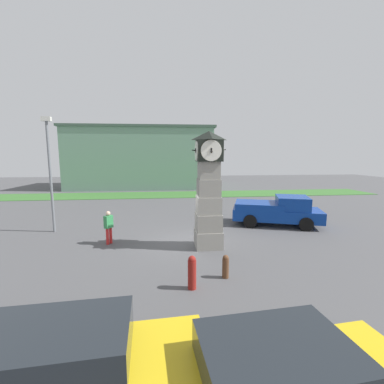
% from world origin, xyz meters
% --- Properties ---
extents(ground_plane, '(88.49, 88.49, 0.00)m').
position_xyz_m(ground_plane, '(0.00, 0.00, 0.00)').
color(ground_plane, '#4C4C4F').
extents(clock_tower, '(1.56, 1.54, 5.44)m').
position_xyz_m(clock_tower, '(0.84, -0.75, 2.65)').
color(clock_tower, gray).
rests_on(clock_tower, ground_plane).
extents(bollard_near_tower, '(0.27, 0.27, 1.12)m').
position_xyz_m(bollard_near_tower, '(-0.36, -4.60, 0.57)').
color(bollard_near_tower, maroon).
rests_on(bollard_near_tower, ground_plane).
extents(bollard_mid_row, '(0.24, 0.24, 0.84)m').
position_xyz_m(bollard_mid_row, '(0.91, -3.97, 0.43)').
color(bollard_mid_row, brown).
rests_on(bollard_mid_row, ground_plane).
extents(car_near_tower, '(4.62, 2.05, 1.56)m').
position_xyz_m(car_near_tower, '(-2.83, -8.43, 0.79)').
color(car_near_tower, gold).
rests_on(car_near_tower, ground_plane).
extents(car_by_building, '(4.38, 2.19, 1.47)m').
position_xyz_m(car_by_building, '(0.69, -9.04, 0.76)').
color(car_by_building, gold).
rests_on(car_by_building, ground_plane).
extents(pickup_truck, '(5.69, 3.73, 1.85)m').
position_xyz_m(pickup_truck, '(5.81, 2.68, 0.93)').
color(pickup_truck, navy).
rests_on(pickup_truck, ground_plane).
extents(pedestrian_crossing_lot, '(0.44, 0.46, 1.65)m').
position_xyz_m(pedestrian_crossing_lot, '(-3.96, 0.18, 0.94)').
color(pedestrian_crossing_lot, red).
rests_on(pedestrian_crossing_lot, ground_plane).
extents(street_lamp_near_road, '(0.50, 0.24, 6.43)m').
position_xyz_m(street_lamp_near_road, '(-7.53, 2.66, 3.71)').
color(street_lamp_near_road, slate).
rests_on(street_lamp_near_road, ground_plane).
extents(warehouse_blue_far, '(19.66, 10.46, 8.18)m').
position_xyz_m(warehouse_blue_far, '(-4.18, 24.79, 4.10)').
color(warehouse_blue_far, gray).
rests_on(warehouse_blue_far, ground_plane).
extents(grass_verge_far, '(53.10, 4.86, 0.04)m').
position_xyz_m(grass_verge_far, '(-3.64, 16.22, 0.02)').
color(grass_verge_far, '#386B2D').
rests_on(grass_verge_far, ground_plane).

